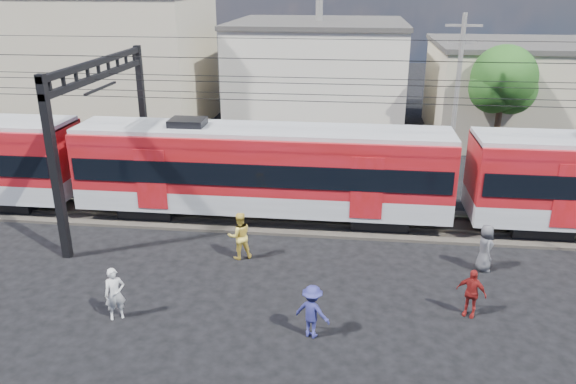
% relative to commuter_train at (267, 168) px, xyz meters
% --- Properties ---
extents(ground, '(120.00, 120.00, 0.00)m').
position_rel_commuter_train_xyz_m(ground, '(2.87, -8.00, -2.40)').
color(ground, black).
rests_on(ground, ground).
extents(track_bed, '(70.00, 3.40, 0.12)m').
position_rel_commuter_train_xyz_m(track_bed, '(2.87, 0.00, -2.34)').
color(track_bed, '#2D2823').
rests_on(track_bed, ground).
extents(rail_near, '(70.00, 0.12, 0.12)m').
position_rel_commuter_train_xyz_m(rail_near, '(2.87, -0.75, -2.22)').
color(rail_near, '#59544C').
rests_on(rail_near, track_bed).
extents(rail_far, '(70.00, 0.12, 0.12)m').
position_rel_commuter_train_xyz_m(rail_far, '(2.87, 0.75, -2.22)').
color(rail_far, '#59544C').
rests_on(rail_far, track_bed).
extents(commuter_train, '(50.30, 3.08, 4.17)m').
position_rel_commuter_train_xyz_m(commuter_train, '(0.00, 0.00, 0.00)').
color(commuter_train, black).
rests_on(commuter_train, ground).
extents(catenary, '(70.00, 9.30, 7.52)m').
position_rel_commuter_train_xyz_m(catenary, '(-5.78, -0.00, 2.73)').
color(catenary, black).
rests_on(catenary, ground).
extents(building_west, '(14.28, 10.20, 9.30)m').
position_rel_commuter_train_xyz_m(building_west, '(-14.13, 16.00, 2.25)').
color(building_west, tan).
rests_on(building_west, ground).
extents(building_midwest, '(12.24, 12.24, 7.30)m').
position_rel_commuter_train_xyz_m(building_midwest, '(0.87, 19.00, 1.25)').
color(building_midwest, beige).
rests_on(building_midwest, ground).
extents(building_mideast, '(16.32, 10.20, 6.30)m').
position_rel_commuter_train_xyz_m(building_mideast, '(16.87, 16.00, 0.75)').
color(building_mideast, tan).
rests_on(building_mideast, ground).
extents(utility_pole_mid, '(1.80, 0.24, 8.50)m').
position_rel_commuter_train_xyz_m(utility_pole_mid, '(8.87, 7.00, 2.13)').
color(utility_pole_mid, slate).
rests_on(utility_pole_mid, ground).
extents(tree_near, '(3.82, 3.64, 6.72)m').
position_rel_commuter_train_xyz_m(tree_near, '(12.06, 10.09, 2.26)').
color(tree_near, '#382619').
rests_on(tree_near, ground).
extents(pedestrian_a, '(0.75, 0.67, 1.72)m').
position_rel_commuter_train_xyz_m(pedestrian_a, '(-3.54, -8.30, -1.54)').
color(pedestrian_a, silver).
rests_on(pedestrian_a, ground).
extents(pedestrian_b, '(1.12, 1.02, 1.87)m').
position_rel_commuter_train_xyz_m(pedestrian_b, '(-0.49, -3.81, -1.47)').
color(pedestrian_b, '#E3C346').
rests_on(pedestrian_b, ground).
extents(pedestrian_c, '(1.24, 0.98, 1.69)m').
position_rel_commuter_train_xyz_m(pedestrian_c, '(2.65, -8.53, -1.56)').
color(pedestrian_c, navy).
rests_on(pedestrian_c, ground).
extents(pedestrian_d, '(1.03, 0.78, 1.62)m').
position_rel_commuter_train_xyz_m(pedestrian_d, '(7.53, -6.82, -1.59)').
color(pedestrian_d, maroon).
rests_on(pedestrian_d, ground).
extents(pedestrian_e, '(0.61, 0.90, 1.79)m').
position_rel_commuter_train_xyz_m(pedestrian_e, '(8.58, -3.69, -1.51)').
color(pedestrian_e, '#444448').
rests_on(pedestrian_e, ground).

